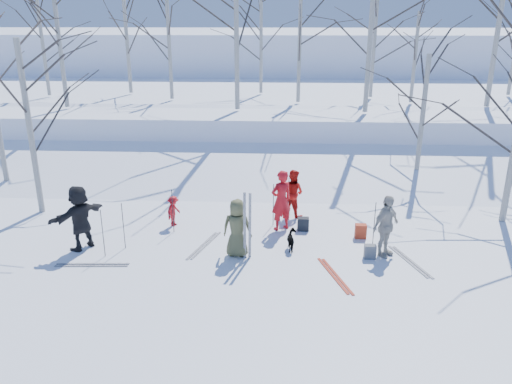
# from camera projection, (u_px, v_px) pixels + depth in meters

# --- Properties ---
(ground) EXTENTS (120.00, 120.00, 0.00)m
(ground) POSITION_uv_depth(u_px,v_px,m) (253.00, 256.00, 13.48)
(ground) COLOR white
(ground) RESTS_ON ground
(snow_ramp) EXTENTS (70.00, 9.49, 4.12)m
(snow_ramp) POSITION_uv_depth(u_px,v_px,m) (263.00, 174.00, 20.03)
(snow_ramp) COLOR white
(snow_ramp) RESTS_ON ground
(snow_plateau) EXTENTS (70.00, 18.00, 2.20)m
(snow_plateau) POSITION_uv_depth(u_px,v_px,m) (270.00, 110.00, 29.18)
(snow_plateau) COLOR white
(snow_plateau) RESTS_ON ground
(far_hill) EXTENTS (90.00, 30.00, 6.00)m
(far_hill) POSITION_uv_depth(u_px,v_px,m) (276.00, 63.00, 48.65)
(far_hill) COLOR white
(far_hill) RESTS_ON ground
(skier_olive_center) EXTENTS (0.83, 0.59, 1.60)m
(skier_olive_center) POSITION_uv_depth(u_px,v_px,m) (237.00, 228.00, 13.24)
(skier_olive_center) COLOR #4C4D2E
(skier_olive_center) RESTS_ON ground
(skier_red_north) EXTENTS (0.81, 0.73, 1.86)m
(skier_red_north) POSITION_uv_depth(u_px,v_px,m) (281.00, 200.00, 14.88)
(skier_red_north) COLOR red
(skier_red_north) RESTS_ON ground
(skier_redor_behind) EXTENTS (0.95, 0.92, 1.54)m
(skier_redor_behind) POSITION_uv_depth(u_px,v_px,m) (293.00, 193.00, 16.00)
(skier_redor_behind) COLOR red
(skier_redor_behind) RESTS_ON ground
(skier_red_seated) EXTENTS (0.54, 0.70, 0.95)m
(skier_red_seated) POSITION_uv_depth(u_px,v_px,m) (174.00, 211.00, 15.29)
(skier_red_seated) COLOR red
(skier_red_seated) RESTS_ON ground
(skier_cream_east) EXTENTS (1.02, 0.98, 1.70)m
(skier_cream_east) POSITION_uv_depth(u_px,v_px,m) (386.00, 226.00, 13.23)
(skier_cream_east) COLOR beige
(skier_cream_east) RESTS_ON ground
(skier_grey_west) EXTENTS (1.38, 1.71, 1.83)m
(skier_grey_west) POSITION_uv_depth(u_px,v_px,m) (80.00, 217.00, 13.63)
(skier_grey_west) COLOR black
(skier_grey_west) RESTS_ON ground
(dog) EXTENTS (0.39, 0.69, 0.55)m
(dog) POSITION_uv_depth(u_px,v_px,m) (292.00, 240.00, 13.74)
(dog) COLOR black
(dog) RESTS_ON ground
(upright_ski_left) EXTENTS (0.08, 0.16, 1.90)m
(upright_ski_left) POSITION_uv_depth(u_px,v_px,m) (245.00, 226.00, 12.98)
(upright_ski_left) COLOR silver
(upright_ski_left) RESTS_ON ground
(upright_ski_right) EXTENTS (0.10, 0.23, 1.89)m
(upright_ski_right) POSITION_uv_depth(u_px,v_px,m) (250.00, 226.00, 12.97)
(upright_ski_right) COLOR silver
(upright_ski_right) RESTS_ON ground
(ski_pair_a) EXTENTS (0.41, 1.92, 0.02)m
(ski_pair_a) POSITION_uv_depth(u_px,v_px,m) (92.00, 265.00, 12.94)
(ski_pair_a) COLOR silver
(ski_pair_a) RESTS_ON ground
(ski_pair_b) EXTENTS (1.26, 2.01, 0.02)m
(ski_pair_b) POSITION_uv_depth(u_px,v_px,m) (204.00, 245.00, 14.07)
(ski_pair_b) COLOR silver
(ski_pair_b) RESTS_ON ground
(ski_pair_c) EXTENTS (1.29, 2.02, 0.02)m
(ski_pair_c) POSITION_uv_depth(u_px,v_px,m) (335.00, 276.00, 12.41)
(ski_pair_c) COLOR #A42A17
(ski_pair_c) RESTS_ON ground
(ski_pair_d) EXTENTS (1.33, 2.02, 0.02)m
(ski_pair_d) POSITION_uv_depth(u_px,v_px,m) (410.00, 261.00, 13.13)
(ski_pair_d) COLOR silver
(ski_pair_d) RESTS_ON ground
(ski_pole_a) EXTENTS (0.02, 0.02, 1.34)m
(ski_pole_a) POSITION_uv_depth(u_px,v_px,m) (289.00, 198.00, 15.81)
(ski_pole_a) COLOR black
(ski_pole_a) RESTS_ON ground
(ski_pole_b) EXTENTS (0.02, 0.02, 1.34)m
(ski_pole_b) POSITION_uv_depth(u_px,v_px,m) (173.00, 211.00, 14.76)
(ski_pole_b) COLOR black
(ski_pole_b) RESTS_ON ground
(ski_pole_c) EXTENTS (0.02, 0.02, 1.34)m
(ski_pole_c) POSITION_uv_depth(u_px,v_px,m) (374.00, 225.00, 13.75)
(ski_pole_c) COLOR black
(ski_pole_c) RESTS_ON ground
(ski_pole_d) EXTENTS (0.02, 0.02, 1.34)m
(ski_pole_d) POSITION_uv_depth(u_px,v_px,m) (123.00, 226.00, 13.70)
(ski_pole_d) COLOR black
(ski_pole_d) RESTS_ON ground
(ski_pole_e) EXTENTS (0.02, 0.02, 1.34)m
(ski_pole_e) POSITION_uv_depth(u_px,v_px,m) (273.00, 205.00, 15.24)
(ski_pole_e) COLOR black
(ski_pole_e) RESTS_ON ground
(ski_pole_f) EXTENTS (0.02, 0.02, 1.34)m
(ski_pole_f) POSITION_uv_depth(u_px,v_px,m) (103.00, 233.00, 13.22)
(ski_pole_f) COLOR black
(ski_pole_f) RESTS_ON ground
(backpack_red) EXTENTS (0.32, 0.22, 0.42)m
(backpack_red) POSITION_uv_depth(u_px,v_px,m) (361.00, 231.00, 14.50)
(backpack_red) COLOR #B2341B
(backpack_red) RESTS_ON ground
(backpack_grey) EXTENTS (0.30, 0.20, 0.38)m
(backpack_grey) POSITION_uv_depth(u_px,v_px,m) (370.00, 252.00, 13.27)
(backpack_grey) COLOR #56595D
(backpack_grey) RESTS_ON ground
(backpack_dark) EXTENTS (0.34, 0.24, 0.40)m
(backpack_dark) POSITION_uv_depth(u_px,v_px,m) (303.00, 224.00, 15.03)
(backpack_dark) COLOR black
(backpack_dark) RESTS_ON ground
(birch_plateau_a) EXTENTS (4.69, 4.69, 5.84)m
(birch_plateau_a) POSITION_uv_depth(u_px,v_px,m) (127.00, 37.00, 26.57)
(birch_plateau_a) COLOR silver
(birch_plateau_a) RESTS_ON snow_plateau
(birch_plateau_b) EXTENTS (3.99, 3.99, 4.84)m
(birch_plateau_b) POSITION_uv_depth(u_px,v_px,m) (374.00, 49.00, 25.18)
(birch_plateau_b) COLOR silver
(birch_plateau_b) RESTS_ON snow_plateau
(birch_plateau_d) EXTENTS (6.24, 6.24, 8.06)m
(birch_plateau_d) POSITION_uv_depth(u_px,v_px,m) (500.00, 14.00, 21.86)
(birch_plateau_d) COLOR silver
(birch_plateau_d) RESTS_ON snow_plateau
(birch_plateau_e) EXTENTS (4.22, 4.22, 5.17)m
(birch_plateau_e) POSITION_uv_depth(u_px,v_px,m) (169.00, 46.00, 24.58)
(birch_plateau_e) COLOR silver
(birch_plateau_e) RESTS_ON snow_plateau
(birch_plateau_f) EXTENTS (3.96, 3.96, 4.80)m
(birch_plateau_f) POSITION_uv_depth(u_px,v_px,m) (43.00, 48.00, 25.78)
(birch_plateau_f) COLOR silver
(birch_plateau_f) RESTS_ON snow_plateau
(birch_plateau_g) EXTENTS (5.56, 5.56, 7.08)m
(birch_plateau_g) POSITION_uv_depth(u_px,v_px,m) (236.00, 26.00, 21.35)
(birch_plateau_g) COLOR silver
(birch_plateau_g) RESTS_ON snow_plateau
(birch_plateau_h) EXTENTS (5.32, 5.32, 6.74)m
(birch_plateau_h) POSITION_uv_depth(u_px,v_px,m) (371.00, 31.00, 20.73)
(birch_plateau_h) COLOR silver
(birch_plateau_h) RESTS_ON snow_plateau
(birch_plateau_i) EXTENTS (4.67, 4.67, 5.82)m
(birch_plateau_i) POSITION_uv_depth(u_px,v_px,m) (59.00, 41.00, 22.10)
(birch_plateau_i) COLOR silver
(birch_plateau_i) RESTS_ON snow_plateau
(birch_plateau_j) EXTENTS (4.34, 4.34, 5.35)m
(birch_plateau_j) POSITION_uv_depth(u_px,v_px,m) (300.00, 45.00, 23.58)
(birch_plateau_j) COLOR silver
(birch_plateau_j) RESTS_ON snow_plateau
(birch_plateau_k) EXTENTS (4.03, 4.03, 4.90)m
(birch_plateau_k) POSITION_uv_depth(u_px,v_px,m) (261.00, 46.00, 26.68)
(birch_plateau_k) COLOR silver
(birch_plateau_k) RESTS_ON snow_plateau
(birch_plateau_l) EXTENTS (3.54, 3.54, 4.20)m
(birch_plateau_l) POSITION_uv_depth(u_px,v_px,m) (415.00, 58.00, 23.68)
(birch_plateau_l) COLOR silver
(birch_plateau_l) RESTS_ON snow_plateau
(birch_edge_a) EXTENTS (4.47, 4.47, 5.53)m
(birch_edge_a) POSITION_uv_depth(u_px,v_px,m) (30.00, 130.00, 15.64)
(birch_edge_a) COLOR silver
(birch_edge_a) RESTS_ON ground
(birch_edge_e) EXTENTS (4.02, 4.02, 4.89)m
(birch_edge_e) POSITION_uv_depth(u_px,v_px,m) (422.00, 122.00, 18.33)
(birch_edge_e) COLOR silver
(birch_edge_e) RESTS_ON ground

